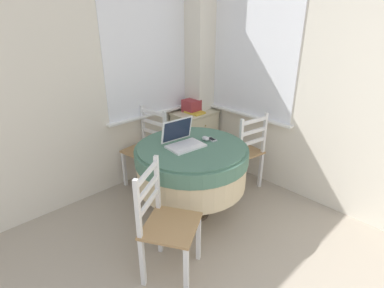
% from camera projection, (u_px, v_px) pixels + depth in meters
% --- Properties ---
extents(corner_room_shell, '(4.39, 5.25, 2.55)m').
position_uv_depth(corner_room_shell, '(231.00, 89.00, 2.56)').
color(corner_room_shell, silver).
rests_on(corner_room_shell, ground_plane).
extents(round_dining_table, '(1.06, 1.06, 0.75)m').
position_uv_depth(round_dining_table, '(192.00, 163.00, 2.84)').
color(round_dining_table, '#4C3D2D').
rests_on(round_dining_table, ground_plane).
extents(laptop, '(0.36, 0.31, 0.24)m').
position_uv_depth(laptop, '(183.00, 140.00, 2.76)').
color(laptop, white).
rests_on(laptop, round_dining_table).
extents(computer_mouse, '(0.05, 0.08, 0.04)m').
position_uv_depth(computer_mouse, '(206.00, 138.00, 2.88)').
color(computer_mouse, silver).
rests_on(computer_mouse, round_dining_table).
extents(cell_phone, '(0.07, 0.12, 0.01)m').
position_uv_depth(cell_phone, '(212.00, 139.00, 2.90)').
color(cell_phone, '#B2B7BC').
rests_on(cell_phone, round_dining_table).
extents(dining_chair_near_back_window, '(0.43, 0.46, 0.91)m').
position_uv_depth(dining_chair_near_back_window, '(147.00, 149.00, 3.43)').
color(dining_chair_near_back_window, '#A87F51').
rests_on(dining_chair_near_back_window, ground_plane).
extents(dining_chair_near_right_window, '(0.46, 0.44, 0.91)m').
position_uv_depth(dining_chair_near_right_window, '(243.00, 152.00, 3.35)').
color(dining_chair_near_right_window, '#A87F51').
rests_on(dining_chair_near_right_window, ground_plane).
extents(dining_chair_camera_near, '(0.55, 0.54, 0.91)m').
position_uv_depth(dining_chair_camera_near, '(165.00, 224.00, 2.21)').
color(dining_chair_camera_near, '#A87F51').
rests_on(dining_chair_camera_near, ground_plane).
extents(corner_cabinet, '(0.55, 0.40, 0.72)m').
position_uv_depth(corner_cabinet, '(195.00, 138.00, 3.94)').
color(corner_cabinet, beige).
rests_on(corner_cabinet, ground_plane).
extents(storage_box, '(0.18, 0.19, 0.16)m').
position_uv_depth(storage_box, '(192.00, 106.00, 3.77)').
color(storage_box, '#9E3338').
rests_on(storage_box, corner_cabinet).
extents(book_on_cabinet, '(0.17, 0.23, 0.02)m').
position_uv_depth(book_on_cabinet, '(195.00, 112.00, 3.75)').
color(book_on_cabinet, gold).
rests_on(book_on_cabinet, corner_cabinet).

